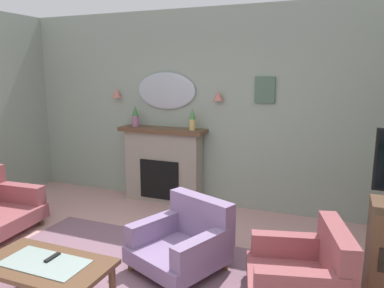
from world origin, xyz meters
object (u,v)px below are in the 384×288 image
at_px(armchair_by_coffee_table, 305,271).
at_px(mantel_vase_left, 192,118).
at_px(fireplace, 163,166).
at_px(wall_mirror, 166,91).
at_px(framed_picture, 265,90).
at_px(wall_sconce_right, 218,96).
at_px(mantel_vase_right, 135,116).
at_px(coffee_table, 45,269).
at_px(tv_remote, 52,258).
at_px(wall_sconce_left, 117,93).
at_px(armchair_near_fireplace, 185,240).

bearing_deg(armchair_by_coffee_table, mantel_vase_left, 134.21).
relative_size(fireplace, wall_mirror, 1.42).
height_order(mantel_vase_left, armchair_by_coffee_table, mantel_vase_left).
height_order(fireplace, framed_picture, framed_picture).
xyz_separation_m(mantel_vase_left, wall_sconce_right, (0.35, 0.12, 0.33)).
relative_size(mantel_vase_left, armchair_by_coffee_table, 0.32).
height_order(mantel_vase_right, coffee_table, mantel_vase_right).
bearing_deg(tv_remote, wall_mirror, 96.36).
bearing_deg(framed_picture, coffee_table, -111.85).
height_order(mantel_vase_left, framed_picture, framed_picture).
xyz_separation_m(wall_mirror, wall_sconce_left, (-0.85, -0.05, -0.05)).
xyz_separation_m(fireplace, mantel_vase_right, (-0.45, -0.03, 0.75)).
distance_m(fireplace, armchair_by_coffee_table, 2.99).
bearing_deg(fireplace, mantel_vase_right, -176.40).
distance_m(fireplace, tv_remote, 2.76).
bearing_deg(mantel_vase_right, coffee_table, -74.80).
xyz_separation_m(mantel_vase_right, coffee_table, (0.76, -2.79, -0.93)).
distance_m(mantel_vase_right, framed_picture, 2.01).
xyz_separation_m(wall_mirror, coffee_table, (0.31, -2.96, -1.33)).
bearing_deg(tv_remote, mantel_vase_right, 105.86).
height_order(armchair_by_coffee_table, armchair_near_fireplace, same).
height_order(wall_mirror, framed_picture, wall_mirror).
xyz_separation_m(framed_picture, tv_remote, (-1.18, -2.90, -1.30)).
bearing_deg(wall_sconce_right, wall_sconce_left, 180.00).
height_order(fireplace, wall_sconce_right, wall_sconce_right).
xyz_separation_m(mantel_vase_right, armchair_by_coffee_table, (2.76, -1.86, -1.01)).
bearing_deg(mantel_vase_left, coffee_table, -93.92).
xyz_separation_m(fireplace, armchair_by_coffee_table, (2.31, -1.89, -0.27)).
xyz_separation_m(wall_sconce_left, tv_remote, (1.17, -2.84, -1.21)).
bearing_deg(armchair_near_fireplace, framed_picture, 78.07).
bearing_deg(framed_picture, armchair_by_coffee_table, -68.40).
height_order(coffee_table, tv_remote, tv_remote).
distance_m(fireplace, framed_picture, 1.91).
bearing_deg(wall_sconce_left, wall_sconce_right, 0.00).
bearing_deg(wall_sconce_left, coffee_table, -68.30).
bearing_deg(wall_sconce_right, mantel_vase_right, -174.73).
height_order(mantel_vase_left, wall_sconce_right, wall_sconce_right).
bearing_deg(framed_picture, mantel_vase_right, -174.73).
relative_size(fireplace, armchair_by_coffee_table, 1.37).
relative_size(wall_sconce_right, armchair_by_coffee_table, 0.14).
bearing_deg(coffee_table, framed_picture, 68.15).
relative_size(mantel_vase_right, coffee_table, 0.30).
bearing_deg(wall_mirror, wall_sconce_left, -176.63).
xyz_separation_m(wall_mirror, armchair_near_fireplace, (1.10, -1.87, -1.40)).
height_order(wall_sconce_right, framed_picture, framed_picture).
height_order(wall_sconce_left, tv_remote, wall_sconce_left).
height_order(wall_sconce_left, wall_sconce_right, same).
relative_size(fireplace, armchair_near_fireplace, 1.28).
bearing_deg(wall_sconce_left, tv_remote, -67.55).
bearing_deg(mantel_vase_right, armchair_by_coffee_table, -33.97).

